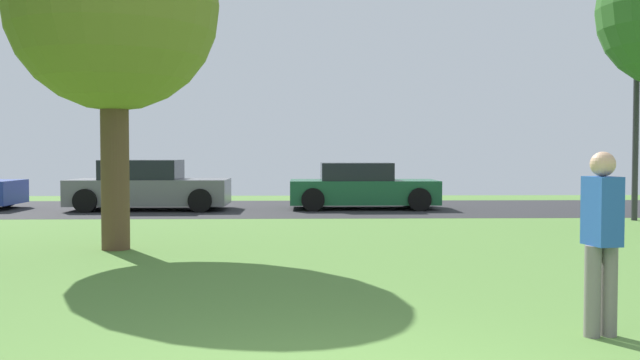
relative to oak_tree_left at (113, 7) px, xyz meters
The scene contains 6 objects.
road_strip 9.96m from the oak_tree_left, 68.56° to the left, with size 44.00×6.40×0.01m, color #28282B.
oak_tree_left is the anchor object (origin of this frame).
person_bystander 8.60m from the oak_tree_left, 44.81° to the right, with size 0.30×0.35×1.62m.
parked_car_grey 8.86m from the oak_tree_left, 98.53° to the left, with size 4.37×2.09×1.40m.
parked_car_green 10.22m from the oak_tree_left, 60.00° to the left, with size 4.19×2.04×1.32m.
street_lamp_post 12.09m from the oak_tree_left, 23.13° to the left, with size 0.14×0.14×4.50m, color #2D2D33.
Camera 1 is at (-0.27, -4.12, 1.61)m, focal length 39.22 mm.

